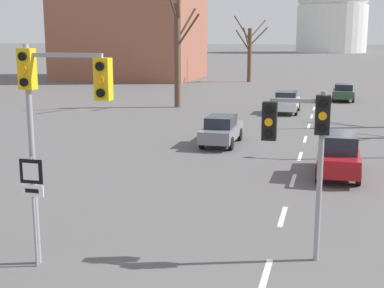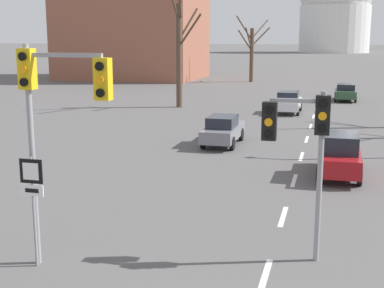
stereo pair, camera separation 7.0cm
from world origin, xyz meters
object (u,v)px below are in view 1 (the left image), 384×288
sedan_mid_centre (221,130)px  sedan_far_left (287,102)px  route_sign_post (33,192)px  sedan_near_left (343,92)px  traffic_signal_near_left (54,101)px  sedan_near_right (339,155)px  traffic_signal_centre_tall (302,134)px

sedan_mid_centre → sedan_far_left: 13.30m
route_sign_post → sedan_mid_centre: route_sign_post is taller
sedan_near_left → traffic_signal_near_left: bearing=-100.8°
sedan_mid_centre → sedan_near_right: bearing=-41.0°
sedan_near_left → sedan_far_left: size_ratio=1.01×
sedan_mid_centre → sedan_near_left: bearing=73.7°
traffic_signal_near_left → sedan_far_left: 29.48m
traffic_signal_near_left → sedan_near_left: bearing=79.2°
sedan_near_right → sedan_near_left: bearing=88.8°
route_sign_post → sedan_near_right: (7.30, 11.03, -1.02)m
sedan_near_right → sedan_mid_centre: sedan_near_right is taller
traffic_signal_near_left → sedan_mid_centre: (0.76, 16.03, -3.35)m
traffic_signal_near_left → route_sign_post: (-0.60, -0.17, -2.23)m
route_sign_post → sedan_far_left: bearing=82.9°
sedan_far_left → sedan_mid_centre: bearing=-99.9°
route_sign_post → sedan_near_left: route_sign_post is taller
traffic_signal_centre_tall → sedan_near_left: bearing=87.4°
sedan_near_left → traffic_signal_centre_tall: bearing=-92.6°
traffic_signal_near_left → traffic_signal_centre_tall: size_ratio=1.26×
traffic_signal_near_left → sedan_mid_centre: traffic_signal_near_left is taller
route_sign_post → sedan_far_left: route_sign_post is taller
traffic_signal_centre_tall → sedan_mid_centre: size_ratio=1.02×
sedan_mid_centre → sedan_far_left: size_ratio=0.98×
sedan_near_right → traffic_signal_centre_tall: bearing=-96.7°
traffic_signal_near_left → sedan_mid_centre: bearing=87.3°
sedan_mid_centre → sedan_far_left: (2.29, 13.10, 0.03)m
route_sign_post → sedan_far_left: size_ratio=0.64×
sedan_near_right → sedan_far_left: (-3.65, 18.28, -0.06)m
traffic_signal_centre_tall → sedan_mid_centre: (-4.90, 14.05, -2.46)m
traffic_signal_near_left → sedan_near_left: traffic_signal_near_left is taller
sedan_near_left → sedan_mid_centre: bearing=-106.3°
sedan_mid_centre → traffic_signal_centre_tall: bearing=-70.8°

